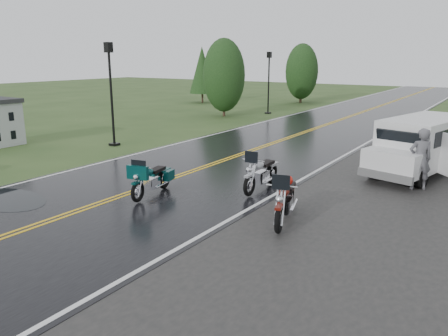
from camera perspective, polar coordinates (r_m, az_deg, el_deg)
name	(u,v)px	position (r m, az deg, el deg)	size (l,w,h in m)	color
ground	(105,203)	(13.12, -15.24, -4.38)	(120.00, 120.00, 0.00)	#2D471E
road	(267,145)	(20.84, 5.68, 2.95)	(8.00, 100.00, 0.04)	black
motorcycle_red	(279,208)	(10.25, 7.24, -5.18)	(0.85, 2.33, 1.37)	#5B120A
motorcycle_teal	(137,184)	(12.60, -11.27, -2.00)	(0.75, 2.07, 1.22)	#043635
motorcycle_silver	(249,177)	(12.89, 3.35, -1.13)	(0.82, 2.25, 1.33)	#93959A
van_white	(376,150)	(15.70, 19.22, 2.26)	(1.97, 5.25, 2.06)	silver
person_at_van	(420,160)	(14.89, 24.23, 0.95)	(0.71, 0.47, 1.95)	#545358
lamp_post_near_left	(111,95)	(21.16, -14.50, 9.26)	(0.41, 0.41, 4.81)	black
lamp_post_far_left	(269,83)	(32.80, 5.85, 11.01)	(0.39, 0.39, 4.53)	black
tree_left_mid	(224,83)	(31.21, 0.00, 11.00)	(2.95, 2.95, 4.62)	#1E3D19
tree_left_far	(301,78)	(41.47, 10.08, 11.55)	(2.96, 2.96, 4.56)	#1E3D19
pine_left_far	(202,76)	(40.93, -2.87, 11.97)	(2.37, 2.37, 4.93)	#1E3D19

